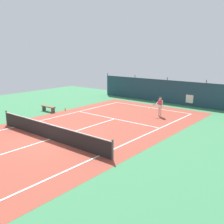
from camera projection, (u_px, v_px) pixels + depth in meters
ground_plane at (50, 139)px, 16.08m from camera, size 36.00×36.00×0.00m
court_surface at (50, 139)px, 16.08m from camera, size 11.02×26.60×0.01m
tennis_net at (49, 131)px, 15.96m from camera, size 10.12×0.10×1.10m
back_fence at (168, 96)px, 27.65m from camera, size 16.30×0.98×2.70m
tennis_player at (160, 105)px, 21.51m from camera, size 0.83×0.67×1.64m
tennis_ball_near_player at (128, 111)px, 23.38m from camera, size 0.07×0.07×0.07m
tennis_ball_midcourt at (84, 111)px, 23.35m from camera, size 0.07×0.07×0.07m
parked_car at (195, 95)px, 27.38m from camera, size 2.37×4.38×1.68m
courtside_bench at (48, 107)px, 23.43m from camera, size 1.60×0.40×0.49m
water_bottle at (65, 109)px, 23.75m from camera, size 0.08×0.08×0.24m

